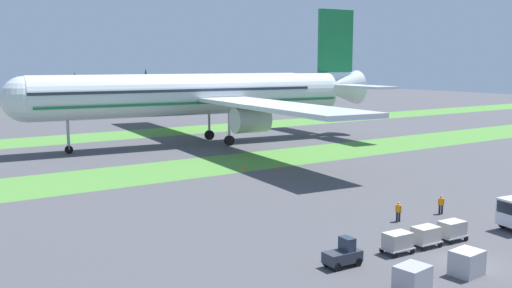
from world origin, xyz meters
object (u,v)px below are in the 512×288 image
object	(u,v)px
cargo_dolly_second	(426,235)
cargo_dolly_third	(452,229)
airliner	(206,94)
uld_container_1	(467,263)
taxiway_marker_1	(278,166)
taxiway_marker_0	(244,167)
cargo_dolly_lead	(397,241)
ground_crew_loader	(398,211)
uld_container_0	(412,279)
ground_crew_marshaller	(441,204)
baggage_tug	(343,255)

from	to	relation	value
cargo_dolly_second	cargo_dolly_third	distance (m)	2.90
airliner	cargo_dolly_second	distance (m)	59.29
uld_container_1	taxiway_marker_1	world-z (taller)	uld_container_1
taxiway_marker_1	taxiway_marker_0	bearing A→B (deg)	155.01
airliner	cargo_dolly_lead	distance (m)	59.85
airliner	uld_container_1	bearing A→B (deg)	171.78
taxiway_marker_0	ground_crew_loader	bearing A→B (deg)	-94.47
cargo_dolly_third	ground_crew_loader	distance (m)	6.04
uld_container_1	taxiway_marker_0	size ratio (longest dim) A/B	2.97
taxiway_marker_0	taxiway_marker_1	bearing A→B (deg)	-24.99
uld_container_0	taxiway_marker_1	bearing A→B (deg)	65.00
uld_container_1	ground_crew_marshaller	bearing A→B (deg)	43.81
airliner	taxiway_marker_1	distance (m)	26.85
cargo_dolly_lead	airliner	bearing A→B (deg)	-12.54
taxiway_marker_1	baggage_tug	bearing A→B (deg)	-119.40
ground_crew_loader	uld_container_0	distance (m)	15.48
cargo_dolly_lead	ground_crew_loader	world-z (taller)	ground_crew_loader
uld_container_1	taxiway_marker_0	world-z (taller)	uld_container_1
airliner	cargo_dolly_lead	size ratio (longest dim) A/B	34.64
ground_crew_loader	uld_container_0	world-z (taller)	ground_crew_loader
cargo_dolly_lead	uld_container_0	bearing A→B (deg)	142.35
uld_container_0	taxiway_marker_0	bearing A→B (deg)	71.32
airliner	uld_container_1	world-z (taller)	airliner
cargo_dolly_second	airliner	bearing A→B (deg)	-9.79
airliner	ground_crew_marshaller	xyz separation A→B (m)	(-4.57, -51.96, -7.51)
cargo_dolly_lead	ground_crew_marshaller	distance (m)	12.68
airliner	cargo_dolly_lead	bearing A→B (deg)	170.02
baggage_tug	cargo_dolly_third	size ratio (longest dim) A/B	1.17
airliner	ground_crew_marshaller	world-z (taller)	airliner
cargo_dolly_third	uld_container_1	xyz separation A→B (m)	(-5.26, -5.08, -0.10)
uld_container_0	uld_container_1	bearing A→B (deg)	-1.98
uld_container_0	taxiway_marker_1	world-z (taller)	uld_container_0
taxiway_marker_1	ground_crew_marshaller	bearing A→B (deg)	-92.52
uld_container_0	ground_crew_marshaller	bearing A→B (deg)	32.90
uld_container_0	airliner	bearing A→B (deg)	71.67
ground_crew_loader	airliner	bearing A→B (deg)	149.95
cargo_dolly_lead	uld_container_0	size ratio (longest dim) A/B	1.14
cargo_dolly_lead	cargo_dolly_second	world-z (taller)	same
cargo_dolly_lead	ground_crew_loader	bearing A→B (deg)	-45.43
cargo_dolly_third	ground_crew_marshaller	size ratio (longest dim) A/B	1.31
cargo_dolly_third	ground_crew_marshaller	world-z (taller)	ground_crew_marshaller
airliner	ground_crew_loader	distance (m)	52.90
cargo_dolly_second	baggage_tug	bearing A→B (deg)	90.00
ground_crew_loader	uld_container_1	distance (m)	12.57
airliner	cargo_dolly_lead	xyz separation A→B (m)	(-16.14, -57.14, -7.54)
ground_crew_loader	taxiway_marker_0	xyz separation A→B (m)	(2.19, 28.04, -0.61)
cargo_dolly_lead	uld_container_1	world-z (taller)	uld_container_1
cargo_dolly_third	ground_crew_marshaller	distance (m)	7.98
airliner	taxiway_marker_1	bearing A→B (deg)	178.16
cargo_dolly_third	taxiway_marker_1	size ratio (longest dim) A/B	4.62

